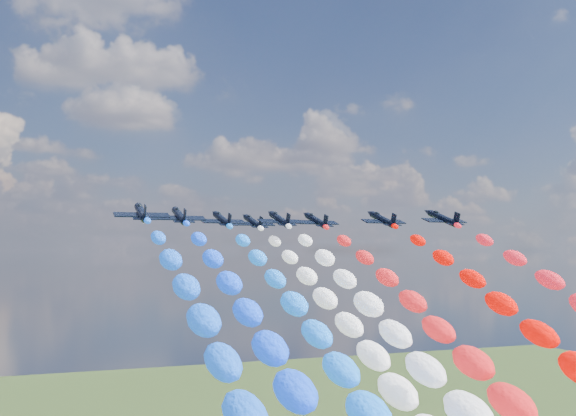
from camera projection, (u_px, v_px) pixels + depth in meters
name	position (u px, v px, depth m)	size (l,w,h in m)	color
jet_0	(141.00, 212.00, 129.12)	(9.50, 12.74, 2.81)	black
jet_1	(180.00, 216.00, 141.03)	(9.50, 12.74, 2.81)	black
jet_2	(222.00, 219.00, 157.41)	(9.50, 12.74, 2.81)	black
trail_2	(356.00, 414.00, 99.65)	(6.32, 117.49, 60.16)	#1571FF
jet_3	(280.00, 219.00, 157.35)	(9.50, 12.74, 2.81)	black
trail_3	(446.00, 414.00, 99.59)	(6.32, 117.49, 60.16)	white
jet_4	(253.00, 222.00, 171.40)	(9.50, 12.74, 2.81)	black
trail_4	(386.00, 394.00, 113.64)	(6.32, 117.49, 60.16)	white
jet_5	(316.00, 220.00, 163.44)	(9.50, 12.74, 2.81)	black
trail_5	(493.00, 405.00, 105.67)	(6.32, 117.49, 60.16)	red
jet_6	(382.00, 219.00, 157.91)	(9.50, 12.74, 2.81)	black
jet_7	(443.00, 218.00, 153.06)	(9.50, 12.74, 2.81)	black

